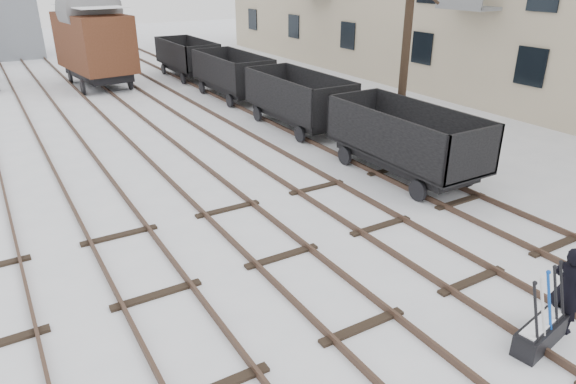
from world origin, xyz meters
The scene contains 11 objects.
ground centered at (0.00, 0.00, 0.00)m, with size 120.00×120.00×0.00m, color white.
tracks centered at (0.00, 13.67, 0.07)m, with size 13.90×52.00×0.16m.
ground_frame centered at (2.41, -2.00, 0.28)m, with size 1.35×0.64×1.49m.
worker centered at (3.16, -1.90, 0.86)m, with size 0.63×0.41×1.72m, color black.
freight_wagon_a centered at (6.00, 5.50, 0.86)m, with size 2.19×5.48×2.24m.
freight_wagon_b centered at (6.00, 11.90, 0.86)m, with size 2.19×5.48×2.24m.
freight_wagon_c centered at (6.00, 18.30, 0.86)m, with size 2.19×5.48×2.24m.
freight_wagon_d centered at (6.00, 24.70, 0.86)m, with size 2.19×5.48×2.24m.
box_van_wagon centered at (0.69, 24.88, 2.56)m, with size 3.70×6.06×4.39m.
tree_near centered at (7.97, 7.87, 3.48)m, with size 0.30×0.30×6.96m, color black.
tree_far_right centered at (2.95, 36.52, 3.35)m, with size 0.30×0.30×6.69m, color black.
Camera 1 is at (-5.24, -5.99, 6.22)m, focal length 32.00 mm.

